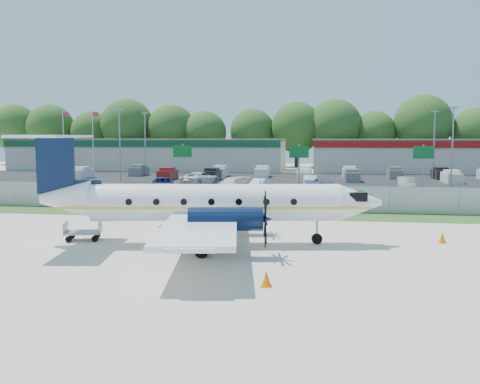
# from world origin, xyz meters

# --- Properties ---
(ground) EXTENTS (170.00, 170.00, 0.00)m
(ground) POSITION_xyz_m (0.00, 0.00, 0.00)
(ground) COLOR beige
(ground) RESTS_ON ground
(grass_verge) EXTENTS (170.00, 4.00, 0.02)m
(grass_verge) POSITION_xyz_m (0.00, 12.00, 0.01)
(grass_verge) COLOR #2D561E
(grass_verge) RESTS_ON ground
(access_road) EXTENTS (170.00, 8.00, 0.02)m
(access_road) POSITION_xyz_m (0.00, 19.00, 0.01)
(access_road) COLOR black
(access_road) RESTS_ON ground
(parking_lot) EXTENTS (170.00, 32.00, 0.02)m
(parking_lot) POSITION_xyz_m (0.00, 40.00, 0.01)
(parking_lot) COLOR black
(parking_lot) RESTS_ON ground
(perimeter_fence) EXTENTS (120.00, 0.06, 1.99)m
(perimeter_fence) POSITION_xyz_m (0.00, 14.00, 1.00)
(perimeter_fence) COLOR gray
(perimeter_fence) RESTS_ON ground
(building_west) EXTENTS (46.40, 12.40, 5.24)m
(building_west) POSITION_xyz_m (-24.00, 61.98, 2.63)
(building_west) COLOR beige
(building_west) RESTS_ON ground
(building_east) EXTENTS (44.40, 12.40, 5.24)m
(building_east) POSITION_xyz_m (26.00, 61.98, 2.63)
(building_east) COLOR beige
(building_east) RESTS_ON ground
(sign_left) EXTENTS (1.80, 0.26, 5.00)m
(sign_left) POSITION_xyz_m (-8.00, 22.91, 3.61)
(sign_left) COLOR gray
(sign_left) RESTS_ON ground
(sign_mid) EXTENTS (1.80, 0.26, 5.00)m
(sign_mid) POSITION_xyz_m (3.00, 22.91, 3.61)
(sign_mid) COLOR gray
(sign_mid) RESTS_ON ground
(sign_right) EXTENTS (1.80, 0.26, 5.00)m
(sign_right) POSITION_xyz_m (14.00, 22.91, 3.61)
(sign_right) COLOR gray
(sign_right) RESTS_ON ground
(flagpole_west) EXTENTS (1.06, 0.12, 10.00)m
(flagpole_west) POSITION_xyz_m (-35.92, 55.00, 5.64)
(flagpole_west) COLOR white
(flagpole_west) RESTS_ON ground
(flagpole_east) EXTENTS (1.06, 0.12, 10.00)m
(flagpole_east) POSITION_xyz_m (-30.92, 55.00, 5.64)
(flagpole_east) COLOR white
(flagpole_east) RESTS_ON ground
(light_pole_nw) EXTENTS (0.90, 0.35, 9.09)m
(light_pole_nw) POSITION_xyz_m (-20.00, 38.00, 5.23)
(light_pole_nw) COLOR gray
(light_pole_nw) RESTS_ON ground
(light_pole_ne) EXTENTS (0.90, 0.35, 9.09)m
(light_pole_ne) POSITION_xyz_m (20.00, 38.00, 5.23)
(light_pole_ne) COLOR gray
(light_pole_ne) RESTS_ON ground
(light_pole_sw) EXTENTS (0.90, 0.35, 9.09)m
(light_pole_sw) POSITION_xyz_m (-20.00, 48.00, 5.23)
(light_pole_sw) COLOR gray
(light_pole_sw) RESTS_ON ground
(light_pole_se) EXTENTS (0.90, 0.35, 9.09)m
(light_pole_se) POSITION_xyz_m (20.00, 48.00, 5.23)
(light_pole_se) COLOR gray
(light_pole_se) RESTS_ON ground
(tree_line) EXTENTS (112.00, 6.00, 14.00)m
(tree_line) POSITION_xyz_m (0.00, 74.00, 0.00)
(tree_line) COLOR #264C16
(tree_line) RESTS_ON ground
(aircraft) EXTENTS (18.96, 18.63, 5.80)m
(aircraft) POSITION_xyz_m (-1.01, 1.01, 2.24)
(aircraft) COLOR white
(aircraft) RESTS_ON ground
(baggage_cart_near) EXTENTS (2.23, 1.68, 1.04)m
(baggage_cart_near) POSITION_xyz_m (-8.05, 1.06, 0.48)
(baggage_cart_near) COLOR gray
(baggage_cart_near) RESTS_ON ground
(baggage_cart_far) EXTENTS (2.64, 2.18, 1.20)m
(baggage_cart_far) POSITION_xyz_m (-1.91, -0.39, 0.56)
(baggage_cart_far) COLOR gray
(baggage_cart_far) RESTS_ON ground
(cone_nose) EXTENTS (0.42, 0.42, 0.60)m
(cone_nose) POSITION_xyz_m (11.45, 3.21, 0.28)
(cone_nose) COLOR orange
(cone_nose) RESTS_ON ground
(cone_port_wing) EXTENTS (0.43, 0.43, 0.62)m
(cone_port_wing) POSITION_xyz_m (2.86, -6.56, 0.29)
(cone_port_wing) COLOR orange
(cone_port_wing) RESTS_ON ground
(cone_starboard_wing) EXTENTS (0.39, 0.39, 0.56)m
(cone_starboard_wing) POSITION_xyz_m (-3.23, 10.80, 0.26)
(cone_starboard_wing) COLOR orange
(cone_starboard_wing) RESTS_ON ground
(road_car_west) EXTENTS (5.04, 2.39, 1.42)m
(road_car_west) POSITION_xyz_m (-19.28, 16.68, 0.00)
(road_car_west) COLOR silver
(road_car_west) RESTS_ON ground
(road_car_mid) EXTENTS (5.50, 3.28, 1.71)m
(road_car_mid) POSITION_xyz_m (4.29, 20.27, 0.00)
(road_car_mid) COLOR navy
(road_car_mid) RESTS_ON ground
(parked_car_a) EXTENTS (3.57, 5.32, 1.36)m
(parked_car_a) POSITION_xyz_m (-11.61, 28.35, 0.00)
(parked_car_a) COLOR navy
(parked_car_a) RESTS_ON ground
(parked_car_b) EXTENTS (3.74, 5.13, 1.38)m
(parked_car_b) POSITION_xyz_m (-4.24, 28.86, 0.00)
(parked_car_b) COLOR silver
(parked_car_b) RESTS_ON ground
(parked_car_c) EXTENTS (2.28, 4.17, 1.30)m
(parked_car_c) POSITION_xyz_m (-1.31, 28.75, 0.00)
(parked_car_c) COLOR silver
(parked_car_c) RESTS_ON ground
(parked_car_d) EXTENTS (2.92, 4.90, 1.56)m
(parked_car_d) POSITION_xyz_m (5.34, 28.35, 0.00)
(parked_car_d) COLOR #595B5E
(parked_car_d) RESTS_ON ground
(parked_car_e) EXTENTS (2.13, 4.98, 1.60)m
(parked_car_e) POSITION_xyz_m (13.61, 29.46, 0.00)
(parked_car_e) COLOR #595B5E
(parked_car_e) RESTS_ON ground
(parked_car_f) EXTENTS (4.44, 6.04, 1.53)m
(parked_car_f) POSITION_xyz_m (-9.02, 34.99, 0.00)
(parked_car_f) COLOR silver
(parked_car_f) RESTS_ON ground
(parked_car_g) EXTENTS (1.71, 4.08, 1.31)m
(parked_car_g) POSITION_xyz_m (3.84, 34.57, 0.00)
(parked_car_g) COLOR silver
(parked_car_g) RESTS_ON ground
(far_parking_rows) EXTENTS (56.00, 10.00, 1.60)m
(far_parking_rows) POSITION_xyz_m (0.00, 45.00, 0.00)
(far_parking_rows) COLOR gray
(far_parking_rows) RESTS_ON ground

